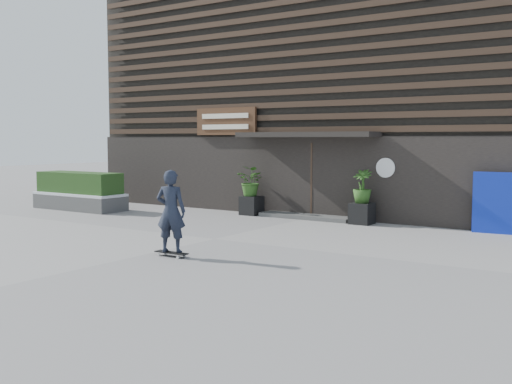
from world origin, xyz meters
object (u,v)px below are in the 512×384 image
Objects in this scene: planter_pot_left at (252,205)px; blue_tarp at (508,204)px; skateboarder at (171,211)px; planter_pot_right at (362,214)px; raised_bed at (80,202)px.

blue_tarp is (7.64, 0.30, 0.49)m from planter_pot_left.
skateboarder is (2.52, -6.65, 0.64)m from planter_pot_left.
planter_pot_right is (3.80, 0.00, 0.00)m from planter_pot_left.
blue_tarp is (3.84, 0.30, 0.49)m from planter_pot_right.
planter_pot_left is at bearing 180.00° from planter_pot_right.
planter_pot_right is 6.80m from skateboarder.
planter_pot_left is 7.66m from blue_tarp.
planter_pot_left reaches higher than raised_bed.
planter_pot_right is 0.36× the size of blue_tarp.
raised_bed is 1.95× the size of skateboarder.
raised_bed is 13.61m from blue_tarp.
blue_tarp is (13.39, 2.35, 0.54)m from raised_bed.
planter_pot_left is 7.14m from skateboarder.
blue_tarp reaches higher than planter_pot_left.
skateboarder reaches higher than raised_bed.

